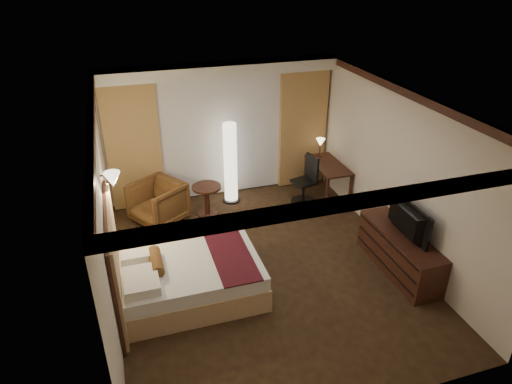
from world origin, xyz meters
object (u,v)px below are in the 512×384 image
object	(u,v)px
armchair	(158,201)
bed	(191,276)
side_table	(207,200)
desk	(327,181)
floor_lamp	(230,163)
dresser	(399,252)
television	(404,218)
office_chair	(304,180)

from	to	relation	value
armchair	bed	bearing A→B (deg)	-27.36
bed	side_table	distance (m)	2.25
bed	desk	xyz separation A→B (m)	(3.15, 2.07, 0.09)
floor_lamp	dresser	world-z (taller)	floor_lamp
side_table	dresser	size ratio (longest dim) A/B	0.36
floor_lamp	television	bearing A→B (deg)	-57.51
desk	side_table	bearing A→B (deg)	178.44
bed	armchair	xyz separation A→B (m)	(-0.22, 2.17, 0.14)
bed	floor_lamp	world-z (taller)	floor_lamp
armchair	television	size ratio (longest dim) A/B	0.85
desk	television	bearing A→B (deg)	-89.55
armchair	office_chair	distance (m)	2.84
armchair	floor_lamp	world-z (taller)	floor_lamp
side_table	dresser	world-z (taller)	dresser
bed	office_chair	xyz separation A→B (m)	(2.62, 2.02, 0.21)
desk	office_chair	distance (m)	0.54
armchair	desk	size ratio (longest dim) A/B	0.75
armchair	floor_lamp	distance (m)	1.58
armchair	office_chair	world-z (taller)	office_chair
bed	office_chair	size ratio (longest dim) A/B	2.00
dresser	television	bearing A→B (deg)	180.00
side_table	floor_lamp	distance (m)	0.87
bed	desk	size ratio (longest dim) A/B	1.73
bed	floor_lamp	size ratio (longest dim) A/B	1.20
desk	office_chair	world-z (taller)	office_chair
side_table	office_chair	world-z (taller)	office_chair
side_table	television	world-z (taller)	television
television	office_chair	bearing A→B (deg)	13.37
floor_lamp	office_chair	distance (m)	1.48
floor_lamp	desk	distance (m)	1.99
side_table	desk	distance (m)	2.45
dresser	television	world-z (taller)	television
bed	office_chair	distance (m)	3.32
office_chair	desk	bearing A→B (deg)	-8.71
side_table	floor_lamp	bearing A→B (deg)	34.77
bed	desk	bearing A→B (deg)	33.35
television	bed	bearing A→B (deg)	82.86
floor_lamp	dresser	distance (m)	3.59
television	dresser	bearing A→B (deg)	-89.16
floor_lamp	office_chair	size ratio (longest dim) A/B	1.67
floor_lamp	side_table	bearing A→B (deg)	-145.23
side_table	office_chair	distance (m)	1.94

